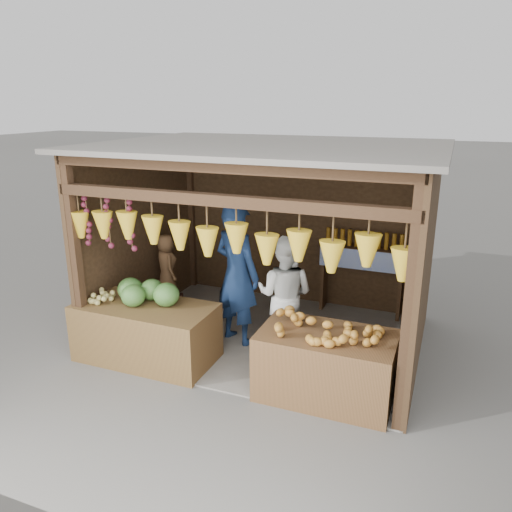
% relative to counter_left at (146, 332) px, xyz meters
% --- Properties ---
extents(ground, '(80.00, 80.00, 0.00)m').
position_rel_counter_left_xyz_m(ground, '(1.21, 1.14, -0.37)').
color(ground, '#514F49').
rests_on(ground, ground).
extents(stall_structure, '(4.30, 3.30, 2.66)m').
position_rel_counter_left_xyz_m(stall_structure, '(1.18, 1.09, 1.30)').
color(stall_structure, slate).
rests_on(stall_structure, ground).
extents(back_shelf, '(1.25, 0.32, 1.32)m').
position_rel_counter_left_xyz_m(back_shelf, '(2.26, 2.42, 0.50)').
color(back_shelf, '#382314').
rests_on(back_shelf, ground).
extents(counter_left, '(1.74, 0.85, 0.74)m').
position_rel_counter_left_xyz_m(counter_left, '(0.00, 0.00, 0.00)').
color(counter_left, '#4F341A').
rests_on(counter_left, ground).
extents(counter_right, '(1.47, 0.85, 0.76)m').
position_rel_counter_left_xyz_m(counter_right, '(2.32, 0.01, 0.01)').
color(counter_right, '#463017').
rests_on(counter_right, ground).
extents(stool, '(0.33, 0.33, 0.31)m').
position_rel_counter_left_xyz_m(stool, '(-0.48, 1.32, -0.21)').
color(stool, black).
rests_on(stool, ground).
extents(man_standing, '(0.82, 0.68, 1.94)m').
position_rel_counter_left_xyz_m(man_standing, '(0.87, 0.88, 0.60)').
color(man_standing, '#122243').
rests_on(man_standing, ground).
extents(woman_standing, '(0.77, 0.60, 1.57)m').
position_rel_counter_left_xyz_m(woman_standing, '(1.55, 0.86, 0.42)').
color(woman_standing, silver).
rests_on(woman_standing, ground).
extents(vendor_seated, '(0.56, 0.55, 0.97)m').
position_rel_counter_left_xyz_m(vendor_seated, '(-0.48, 1.32, 0.42)').
color(vendor_seated, brown).
rests_on(vendor_seated, stool).
extents(melon_pile, '(1.00, 0.50, 0.32)m').
position_rel_counter_left_xyz_m(melon_pile, '(-0.04, 0.07, 0.53)').
color(melon_pile, '#165115').
rests_on(melon_pile, counter_left).
extents(tanfruit_pile, '(0.34, 0.40, 0.13)m').
position_rel_counter_left_xyz_m(tanfruit_pile, '(-0.57, -0.07, 0.43)').
color(tanfruit_pile, tan).
rests_on(tanfruit_pile, counter_left).
extents(mango_pile, '(1.40, 0.64, 0.22)m').
position_rel_counter_left_xyz_m(mango_pile, '(2.35, -0.03, 0.50)').
color(mango_pile, '#D14A1B').
rests_on(mango_pile, counter_right).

